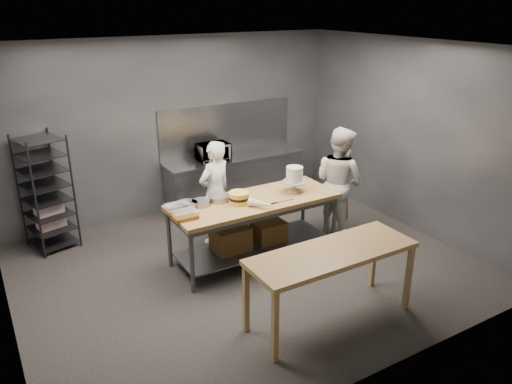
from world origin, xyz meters
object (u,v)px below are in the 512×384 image
at_px(layer_cake, 239,198).
at_px(chef_behind, 215,193).
at_px(speed_rack, 46,194).
at_px(chef_right, 339,182).
at_px(frosted_cake_stand, 294,176).
at_px(near_counter, 332,258).
at_px(work_table, 251,222).
at_px(microwave, 213,152).

bearing_deg(layer_cake, chef_behind, 88.70).
distance_m(speed_rack, chef_behind, 2.48).
distance_m(chef_behind, chef_right, 1.94).
distance_m(chef_right, frosted_cake_stand, 0.96).
distance_m(near_counter, frosted_cake_stand, 1.85).
relative_size(work_table, microwave, 4.43).
height_order(work_table, near_counter, work_table).
distance_m(work_table, layer_cake, 0.47).
bearing_deg(frosted_cake_stand, work_table, 177.14).
bearing_deg(layer_cake, speed_rack, 139.13).
bearing_deg(near_counter, chef_right, 48.77).
relative_size(work_table, speed_rack, 1.37).
xyz_separation_m(near_counter, speed_rack, (-2.45, 3.62, 0.04)).
bearing_deg(microwave, near_counter, -95.06).
relative_size(near_counter, chef_right, 1.15).
distance_m(near_counter, chef_right, 2.38).
bearing_deg(near_counter, chef_behind, 95.28).
relative_size(speed_rack, layer_cake, 6.28).
bearing_deg(speed_rack, frosted_cake_stand, -31.76).
distance_m(chef_behind, microwave, 1.34).
bearing_deg(microwave, chef_behind, -115.16).
distance_m(speed_rack, chef_right, 4.42).
bearing_deg(speed_rack, work_table, -38.13).
xyz_separation_m(work_table, microwave, (0.38, 1.97, 0.48)).
xyz_separation_m(near_counter, microwave, (0.33, 3.70, 0.24)).
height_order(speed_rack, layer_cake, speed_rack).
relative_size(work_table, near_counter, 1.20).
bearing_deg(work_table, near_counter, -88.43).
bearing_deg(chef_behind, chef_right, 140.96).
xyz_separation_m(chef_right, frosted_cake_stand, (-0.91, -0.09, 0.28)).
bearing_deg(frosted_cake_stand, speed_rack, 148.24).
bearing_deg(microwave, layer_cake, -106.25).
distance_m(near_counter, layer_cake, 1.75).
bearing_deg(chef_behind, work_table, 86.25).
xyz_separation_m(speed_rack, layer_cake, (2.20, -1.90, 0.14)).
xyz_separation_m(chef_behind, frosted_cake_stand, (0.88, -0.81, 0.35)).
distance_m(chef_behind, layer_cake, 0.81).
bearing_deg(frosted_cake_stand, chef_behind, 137.58).
distance_m(near_counter, speed_rack, 4.37).
relative_size(near_counter, speed_rack, 1.14).
bearing_deg(frosted_cake_stand, near_counter, -110.98).
bearing_deg(frosted_cake_stand, chef_right, 5.36).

